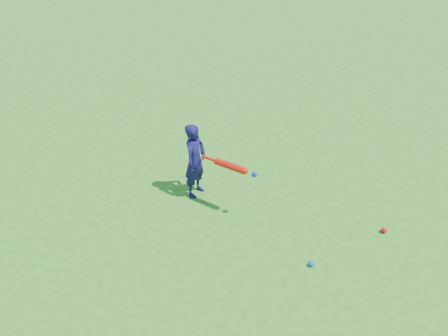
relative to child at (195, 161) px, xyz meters
The scene contains 5 objects.
ground 0.64m from the child, 73.02° to the left, with size 80.00×80.00×0.00m, color #29721B.
child is the anchor object (origin of this frame).
ground_ball_red 2.78m from the child, 15.55° to the left, with size 0.08×0.08×0.08m, color red.
ground_ball_blue 2.23m from the child, 11.06° to the right, with size 0.07×0.07×0.07m, color blue.
bat_swing 0.69m from the child, ahead, with size 0.87×0.11×0.10m.
Camera 1 is at (3.79, -5.03, 4.33)m, focal length 40.00 mm.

